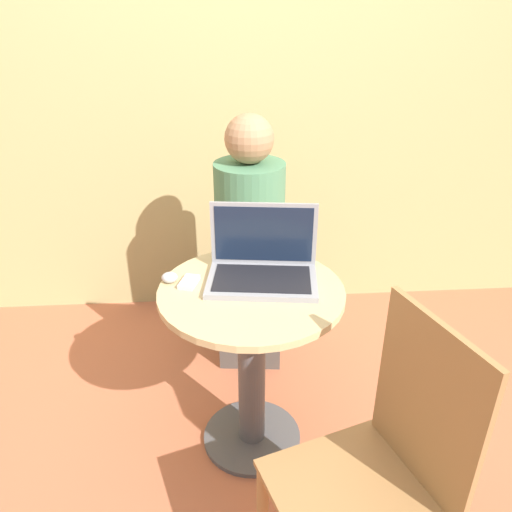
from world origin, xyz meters
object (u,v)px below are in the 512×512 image
laptop (263,265)px  person_seated (251,261)px  cell_phone (189,282)px  chair_empty (379,476)px

laptop → person_seated: 0.57m
cell_phone → person_seated: 0.62m
laptop → person_seated: person_seated is taller
laptop → chair_empty: laptop is taller
cell_phone → chair_empty: size_ratio=0.11×
chair_empty → laptop: bearing=111.1°
chair_empty → person_seated: (-0.26, 1.16, 0.04)m
laptop → cell_phone: bearing=-174.7°
laptop → chair_empty: bearing=-68.9°
cell_phone → laptop: bearing=5.3°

